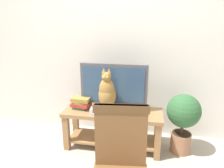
% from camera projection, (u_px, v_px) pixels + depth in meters
% --- Properties ---
extents(back_wall, '(7.00, 0.12, 2.80)m').
position_uv_depth(back_wall, '(118.00, 32.00, 2.77)').
color(back_wall, silver).
rests_on(back_wall, ground).
extents(tv_stand, '(1.19, 0.43, 0.49)m').
position_uv_depth(tv_stand, '(113.00, 123.00, 2.60)').
color(tv_stand, olive).
rests_on(tv_stand, ground).
extents(tv, '(0.81, 0.20, 0.57)m').
position_uv_depth(tv, '(114.00, 86.00, 2.52)').
color(tv, '#4C4C51').
rests_on(tv, tv_stand).
extents(media_box, '(0.37, 0.27, 0.07)m').
position_uv_depth(media_box, '(107.00, 109.00, 2.50)').
color(media_box, '#BCBCC1').
rests_on(media_box, tv_stand).
extents(cat, '(0.21, 0.29, 0.47)m').
position_uv_depth(cat, '(107.00, 92.00, 2.43)').
color(cat, olive).
rests_on(cat, media_box).
extents(wooden_chair, '(0.46, 0.46, 0.96)m').
position_uv_depth(wooden_chair, '(120.00, 163.00, 1.53)').
color(wooden_chair, brown).
rests_on(wooden_chair, ground).
extents(book_stack, '(0.25, 0.19, 0.15)m').
position_uv_depth(book_stack, '(81.00, 103.00, 2.60)').
color(book_stack, '#38664C').
rests_on(book_stack, tv_stand).
extents(potted_plant, '(0.39, 0.39, 0.73)m').
position_uv_depth(potted_plant, '(183.00, 117.00, 2.46)').
color(potted_plant, '#9E6B4C').
rests_on(potted_plant, ground).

